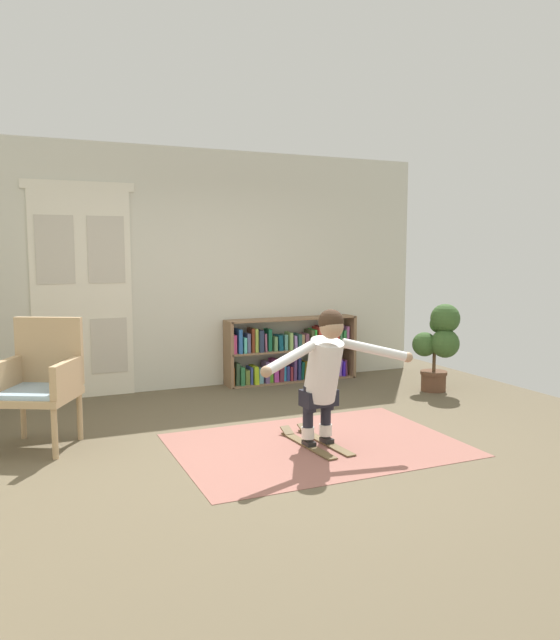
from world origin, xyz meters
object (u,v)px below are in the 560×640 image
Objects in this scene: bookshelf at (290,354)px; person_skier at (325,368)px; skis_pair at (315,442)px; wicker_chair at (40,379)px; potted_plant at (439,341)px.

bookshelf is 1.22× the size of person_skier.
bookshelf is at bearing 71.84° from person_skier.
skis_pair is 0.70m from person_skier.
wicker_chair is 4.46m from potted_plant.
person_skier is (-0.85, -2.60, 0.34)m from bookshelf.
potted_plant is at bearing 31.47° from person_skier.
potted_plant is 2.65m from skis_pair.
bookshelf is 2.75m from person_skier.
person_skier is at bearing -108.16° from bookshelf.
bookshelf is 1.88m from potted_plant.
wicker_chair is at bearing -175.94° from potted_plant.
wicker_chair is 2.44m from person_skier.
bookshelf is 2.62m from skis_pair.
wicker_chair is (-3.04, -1.53, 0.22)m from bookshelf.
skis_pair is (-2.27, -1.23, -0.58)m from potted_plant.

